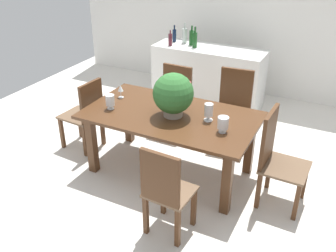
% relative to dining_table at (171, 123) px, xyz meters
% --- Properties ---
extents(ground_plane, '(7.04, 7.04, 0.00)m').
position_rel_dining_table_xyz_m(ground_plane, '(0.00, 0.27, -0.65)').
color(ground_plane, silver).
extents(back_wall, '(6.40, 0.10, 2.60)m').
position_rel_dining_table_xyz_m(back_wall, '(0.00, 2.87, 0.65)').
color(back_wall, white).
rests_on(back_wall, ground).
extents(dining_table, '(1.93, 1.08, 0.76)m').
position_rel_dining_table_xyz_m(dining_table, '(0.00, 0.00, 0.00)').
color(dining_table, '#4C2D19').
rests_on(dining_table, ground).
extents(chair_head_end, '(0.50, 0.45, 0.95)m').
position_rel_dining_table_xyz_m(chair_head_end, '(-1.20, -0.01, -0.13)').
color(chair_head_end, '#4C2D19').
rests_on(chair_head_end, ground).
extents(chair_near_right, '(0.44, 0.42, 0.96)m').
position_rel_dining_table_xyz_m(chair_near_right, '(0.43, -0.97, -0.12)').
color(chair_near_right, '#4C2D19').
rests_on(chair_near_right, ground).
extents(chair_far_right, '(0.49, 0.45, 1.02)m').
position_rel_dining_table_xyz_m(chair_far_right, '(0.42, 0.98, -0.09)').
color(chair_far_right, '#4C2D19').
rests_on(chair_far_right, ground).
extents(chair_far_left, '(0.48, 0.43, 0.93)m').
position_rel_dining_table_xyz_m(chair_far_left, '(-0.43, 0.98, -0.12)').
color(chair_far_left, '#4C2D19').
rests_on(chair_far_left, ground).
extents(chair_foot_end, '(0.47, 0.48, 1.04)m').
position_rel_dining_table_xyz_m(chair_foot_end, '(1.19, 0.00, -0.08)').
color(chair_foot_end, '#4C2D19').
rests_on(chair_foot_end, ground).
extents(flower_centerpiece, '(0.45, 0.45, 0.49)m').
position_rel_dining_table_xyz_m(flower_centerpiece, '(0.04, -0.03, 0.37)').
color(flower_centerpiece, gray).
rests_on(flower_centerpiece, dining_table).
extents(crystal_vase_left, '(0.10, 0.10, 0.20)m').
position_rel_dining_table_xyz_m(crystal_vase_left, '(0.43, 0.04, 0.23)').
color(crystal_vase_left, silver).
rests_on(crystal_vase_left, dining_table).
extents(crystal_vase_center_near, '(0.10, 0.10, 0.17)m').
position_rel_dining_table_xyz_m(crystal_vase_center_near, '(-0.68, -0.19, 0.22)').
color(crystal_vase_center_near, silver).
rests_on(crystal_vase_center_near, dining_table).
extents(crystal_vase_right, '(0.11, 0.11, 0.17)m').
position_rel_dining_table_xyz_m(crystal_vase_right, '(0.65, -0.14, 0.22)').
color(crystal_vase_right, silver).
rests_on(crystal_vase_right, dining_table).
extents(wine_glass, '(0.07, 0.07, 0.16)m').
position_rel_dining_table_xyz_m(wine_glass, '(-0.75, 0.13, 0.23)').
color(wine_glass, silver).
rests_on(wine_glass, dining_table).
extents(kitchen_counter, '(1.74, 0.61, 0.94)m').
position_rel_dining_table_xyz_m(kitchen_counter, '(-0.34, 2.02, -0.18)').
color(kitchen_counter, silver).
rests_on(kitchen_counter, ground).
extents(wine_bottle_amber, '(0.06, 0.06, 0.24)m').
position_rel_dining_table_xyz_m(wine_bottle_amber, '(-0.94, 1.87, 0.39)').
color(wine_bottle_amber, '#511E28').
rests_on(wine_bottle_amber, kitchen_counter).
extents(wine_bottle_clear, '(0.06, 0.06, 0.27)m').
position_rel_dining_table_xyz_m(wine_bottle_clear, '(-0.98, 2.10, 0.39)').
color(wine_bottle_clear, '#0F1E38').
rests_on(wine_bottle_clear, kitchen_counter).
extents(wine_bottle_tall, '(0.07, 0.07, 0.32)m').
position_rel_dining_table_xyz_m(wine_bottle_tall, '(-0.56, 1.95, 0.41)').
color(wine_bottle_tall, '#194C1E').
rests_on(wine_bottle_tall, kitchen_counter).
extents(wine_bottle_dark, '(0.08, 0.08, 0.30)m').
position_rel_dining_table_xyz_m(wine_bottle_dark, '(-0.65, 2.05, 0.41)').
color(wine_bottle_dark, '#194C1E').
rests_on(wine_bottle_dark, kitchen_counter).
extents(wine_bottle_green, '(0.07, 0.07, 0.32)m').
position_rel_dining_table_xyz_m(wine_bottle_green, '(-0.80, 2.10, 0.41)').
color(wine_bottle_green, '#B2BFB7').
rests_on(wine_bottle_green, kitchen_counter).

